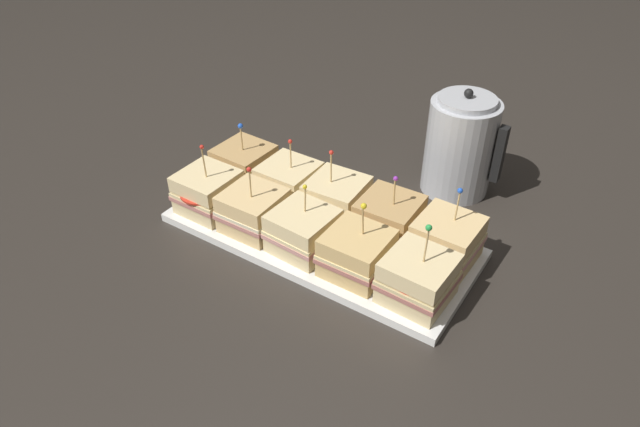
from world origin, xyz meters
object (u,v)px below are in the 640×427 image
at_px(sandwich_front_far_left, 208,192).
at_px(sandwich_back_left, 289,182).
at_px(serving_platter, 320,235).
at_px(sandwich_front_center, 302,230).
at_px(sandwich_back_far_left, 244,165).
at_px(kettle_steel, 460,146).
at_px(sandwich_front_right, 357,253).
at_px(sandwich_back_center, 336,199).
at_px(sandwich_front_left, 254,210).
at_px(sandwich_front_far_right, 418,279).
at_px(sandwich_back_far_right, 447,240).
at_px(sandwich_back_right, 389,219).

xyz_separation_m(sandwich_front_far_left, sandwich_back_left, (0.12, 0.13, -0.00)).
height_order(serving_platter, sandwich_front_center, sandwich_front_center).
bearing_deg(sandwich_back_far_left, kettle_steel, 33.24).
relative_size(serving_platter, sandwich_back_left, 4.18).
bearing_deg(sandwich_front_right, sandwich_back_far_left, 161.45).
relative_size(sandwich_front_right, sandwich_back_center, 0.95).
bearing_deg(sandwich_front_center, sandwich_front_far_left, -179.15).
bearing_deg(sandwich_front_left, serving_platter, 26.54).
relative_size(sandwich_front_far_left, sandwich_front_far_right, 0.99).
xyz_separation_m(sandwich_front_center, kettle_steel, (0.16, 0.39, 0.05)).
relative_size(sandwich_front_center, sandwich_back_far_right, 0.91).
height_order(serving_platter, sandwich_back_far_right, sandwich_back_far_right).
height_order(sandwich_front_left, kettle_steel, kettle_steel).
xyz_separation_m(sandwich_front_left, sandwich_back_right, (0.25, 0.12, 0.00)).
distance_m(sandwich_front_right, sandwich_back_left, 0.28).
height_order(sandwich_front_center, sandwich_back_far_right, sandwich_back_far_right).
distance_m(serving_platter, sandwich_back_far_left, 0.26).
bearing_deg(kettle_steel, sandwich_back_far_left, -146.76).
xyz_separation_m(sandwich_front_far_left, sandwich_front_far_right, (0.50, -0.00, -0.00)).
xyz_separation_m(sandwich_back_far_left, sandwich_back_far_right, (0.50, 0.00, 0.00)).
bearing_deg(sandwich_front_far_left, sandwich_back_left, 46.31).
relative_size(sandwich_back_left, sandwich_back_center, 0.94).
xyz_separation_m(serving_platter, kettle_steel, (0.16, 0.33, 0.10)).
bearing_deg(sandwich_front_right, sandwich_front_center, 179.51).
bearing_deg(sandwich_back_right, kettle_steel, 82.47).
height_order(sandwich_front_center, sandwich_front_right, sandwich_front_right).
relative_size(sandwich_front_far_left, sandwich_back_far_right, 1.03).
bearing_deg(kettle_steel, sandwich_front_far_right, -77.33).
bearing_deg(serving_platter, sandwich_front_right, -26.59).
distance_m(sandwich_back_left, sandwich_back_center, 0.12).
height_order(sandwich_front_right, sandwich_back_far_right, sandwich_back_far_right).
distance_m(sandwich_back_center, sandwich_back_far_right, 0.25).
xyz_separation_m(sandwich_front_center, sandwich_front_right, (0.12, -0.00, 0.00)).
distance_m(sandwich_front_left, sandwich_back_far_right, 0.39).
relative_size(sandwich_front_left, sandwich_back_center, 0.94).
bearing_deg(sandwich_front_far_left, sandwich_back_right, 18.91).
distance_m(sandwich_front_far_right, sandwich_back_far_left, 0.52).
bearing_deg(sandwich_front_far_left, sandwich_front_left, 1.14).
bearing_deg(sandwich_back_far_right, kettle_steel, 108.28).
relative_size(sandwich_front_far_right, sandwich_back_right, 1.08).
distance_m(sandwich_front_far_left, sandwich_front_left, 0.12).
bearing_deg(sandwich_front_center, serving_platter, 88.43).
bearing_deg(sandwich_back_far_right, sandwich_back_right, -179.51).
height_order(sandwich_front_center, sandwich_back_far_left, sandwich_back_far_left).
height_order(serving_platter, kettle_steel, kettle_steel).
relative_size(sandwich_front_right, sandwich_back_far_left, 1.00).
height_order(sandwich_back_left, kettle_steel, kettle_steel).
bearing_deg(sandwich_front_left, kettle_steel, 54.26).
bearing_deg(sandwich_front_far_left, sandwich_front_far_right, -0.03).
bearing_deg(sandwich_back_left, sandwich_back_center, -0.01).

